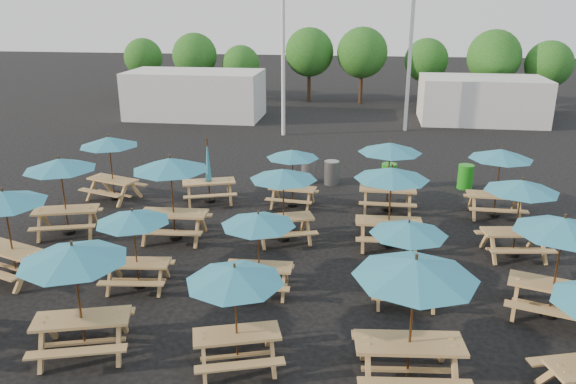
# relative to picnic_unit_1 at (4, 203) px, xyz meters

# --- Properties ---
(ground) EXTENTS (120.00, 120.00, 0.00)m
(ground) POSITION_rel_picnic_unit_1_xyz_m (6.49, 3.06, -2.05)
(ground) COLOR black
(ground) RESTS_ON ground
(picnic_unit_1) EXTENTS (2.66, 2.66, 2.38)m
(picnic_unit_1) POSITION_rel_picnic_unit_1_xyz_m (0.00, 0.00, 0.00)
(picnic_unit_1) COLOR #AD7D4C
(picnic_unit_1) RESTS_ON ground
(picnic_unit_2) EXTENTS (2.65, 2.65, 2.42)m
(picnic_unit_2) POSITION_rel_picnic_unit_1_xyz_m (-0.11, 2.89, 0.03)
(picnic_unit_2) COLOR #AD7D4C
(picnic_unit_2) RESTS_ON ground
(picnic_unit_3) EXTENTS (2.60, 2.60, 2.33)m
(picnic_unit_3) POSITION_rel_picnic_unit_1_xyz_m (-0.06, 6.07, -0.04)
(picnic_unit_3) COLOR #AD7D4C
(picnic_unit_3) RESTS_ON ground
(picnic_unit_4) EXTENTS (2.63, 2.63, 2.41)m
(picnic_unit_4) POSITION_rel_picnic_unit_1_xyz_m (3.35, -2.85, 0.02)
(picnic_unit_4) COLOR #AD7D4C
(picnic_unit_4) RESTS_ON ground
(picnic_unit_5) EXTENTS (2.00, 2.00, 2.05)m
(picnic_unit_5) POSITION_rel_picnic_unit_1_xyz_m (3.36, -0.06, -0.28)
(picnic_unit_5) COLOR #AD7D4C
(picnic_unit_5) RESTS_ON ground
(picnic_unit_6) EXTENTS (2.36, 2.36, 2.54)m
(picnic_unit_6) POSITION_rel_picnic_unit_1_xyz_m (3.27, 2.96, 0.14)
(picnic_unit_6) COLOR #AD7D4C
(picnic_unit_6) RESTS_ON ground
(picnic_unit_7) EXTENTS (2.25, 2.11, 2.34)m
(picnic_unit_7) POSITION_rel_picnic_unit_1_xyz_m (3.43, 6.28, -1.09)
(picnic_unit_7) COLOR #AD7D4C
(picnic_unit_7) RESTS_ON ground
(picnic_unit_8) EXTENTS (2.38, 2.38, 2.15)m
(picnic_unit_8) POSITION_rel_picnic_unit_1_xyz_m (6.52, -2.84, -0.20)
(picnic_unit_8) COLOR #AD7D4C
(picnic_unit_8) RESTS_ON ground
(picnic_unit_9) EXTENTS (1.89, 1.89, 2.06)m
(picnic_unit_9) POSITION_rel_picnic_unit_1_xyz_m (6.40, 0.15, -0.27)
(picnic_unit_9) COLOR #AD7D4C
(picnic_unit_9) RESTS_ON ground
(picnic_unit_10) EXTENTS (2.54, 2.54, 2.26)m
(picnic_unit_10) POSITION_rel_picnic_unit_1_xyz_m (6.54, 3.30, -0.11)
(picnic_unit_10) COLOR #AD7D4C
(picnic_unit_10) RESTS_ON ground
(picnic_unit_11) EXTENTS (1.99, 1.99, 2.06)m
(picnic_unit_11) POSITION_rel_picnic_unit_1_xyz_m (6.42, 6.25, -0.28)
(picnic_unit_11) COLOR #AD7D4C
(picnic_unit_11) RESTS_ON ground
(picnic_unit_12) EXTENTS (2.47, 2.47, 2.56)m
(picnic_unit_12) POSITION_rel_picnic_unit_1_xyz_m (9.80, -2.88, 0.16)
(picnic_unit_12) COLOR #AD7D4C
(picnic_unit_12) RESTS_ON ground
(picnic_unit_13) EXTENTS (1.87, 1.87, 2.05)m
(picnic_unit_13) POSITION_rel_picnic_unit_1_xyz_m (9.90, 0.12, -0.29)
(picnic_unit_13) COLOR #AD7D4C
(picnic_unit_13) RESTS_ON ground
(picnic_unit_14) EXTENTS (2.20, 2.20, 2.42)m
(picnic_unit_14) POSITION_rel_picnic_unit_1_xyz_m (9.61, 3.31, 0.03)
(picnic_unit_14) COLOR #AD7D4C
(picnic_unit_14) RESTS_ON ground
(picnic_unit_15) EXTENTS (2.12, 2.12, 2.41)m
(picnic_unit_15) POSITION_rel_picnic_unit_1_xyz_m (9.66, 6.29, 0.02)
(picnic_unit_15) COLOR #AD7D4C
(picnic_unit_15) RESTS_ON ground
(picnic_unit_17) EXTENTS (2.67, 2.67, 2.42)m
(picnic_unit_17) POSITION_rel_picnic_unit_1_xyz_m (13.15, -0.09, 0.04)
(picnic_unit_17) COLOR #AD7D4C
(picnic_unit_17) RESTS_ON ground
(picnic_unit_18) EXTENTS (2.25, 2.25, 2.26)m
(picnic_unit_18) POSITION_rel_picnic_unit_1_xyz_m (13.08, 3.11, -0.10)
(picnic_unit_18) COLOR #AD7D4C
(picnic_unit_18) RESTS_ON ground
(picnic_unit_19) EXTENTS (2.09, 2.09, 2.33)m
(picnic_unit_19) POSITION_rel_picnic_unit_1_xyz_m (13.18, 6.22, -0.05)
(picnic_unit_19) COLOR #AD7D4C
(picnic_unit_19) RESTS_ON ground
(waste_bin_0) EXTENTS (0.58, 0.58, 0.93)m
(waste_bin_0) POSITION_rel_picnic_unit_1_xyz_m (6.68, 9.08, -1.59)
(waste_bin_0) COLOR gray
(waste_bin_0) RESTS_ON ground
(waste_bin_1) EXTENTS (0.58, 0.58, 0.93)m
(waste_bin_1) POSITION_rel_picnic_unit_1_xyz_m (7.60, 8.94, -1.59)
(waste_bin_1) COLOR gray
(waste_bin_1) RESTS_ON ground
(waste_bin_2) EXTENTS (0.58, 0.58, 0.93)m
(waste_bin_2) POSITION_rel_picnic_unit_1_xyz_m (9.80, 8.88, -1.59)
(waste_bin_2) COLOR #1D931A
(waste_bin_2) RESTS_ON ground
(waste_bin_3) EXTENTS (0.58, 0.58, 0.93)m
(waste_bin_3) POSITION_rel_picnic_unit_1_xyz_m (12.68, 9.12, -1.59)
(waste_bin_3) COLOR #1D931A
(waste_bin_3) RESTS_ON ground
(mast_0) EXTENTS (0.20, 0.20, 12.00)m
(mast_0) POSITION_rel_picnic_unit_1_xyz_m (4.49, 17.06, 3.95)
(mast_0) COLOR silver
(mast_0) RESTS_ON ground
(mast_1) EXTENTS (0.20, 0.20, 12.00)m
(mast_1) POSITION_rel_picnic_unit_1_xyz_m (10.99, 19.06, 3.95)
(mast_1) COLOR silver
(mast_1) RESTS_ON ground
(event_tent_0) EXTENTS (8.00, 4.00, 2.80)m
(event_tent_0) POSITION_rel_picnic_unit_1_xyz_m (-1.51, 21.06, -0.65)
(event_tent_0) COLOR silver
(event_tent_0) RESTS_ON ground
(event_tent_1) EXTENTS (7.00, 4.00, 2.60)m
(event_tent_1) POSITION_rel_picnic_unit_1_xyz_m (15.49, 22.06, -0.75)
(event_tent_1) COLOR silver
(event_tent_1) RESTS_ON ground
(tree_0) EXTENTS (2.80, 2.80, 4.24)m
(tree_0) POSITION_rel_picnic_unit_1_xyz_m (-7.58, 28.30, 0.78)
(tree_0) COLOR #382314
(tree_0) RESTS_ON ground
(tree_1) EXTENTS (3.11, 3.11, 4.72)m
(tree_1) POSITION_rel_picnic_unit_1_xyz_m (-3.25, 26.96, 1.10)
(tree_1) COLOR #382314
(tree_1) RESTS_ON ground
(tree_2) EXTENTS (2.59, 2.59, 3.93)m
(tree_2) POSITION_rel_picnic_unit_1_xyz_m (0.11, 26.71, 0.57)
(tree_2) COLOR #382314
(tree_2) RESTS_ON ground
(tree_3) EXTENTS (3.36, 3.36, 5.09)m
(tree_3) POSITION_rel_picnic_unit_1_xyz_m (4.74, 27.77, 1.35)
(tree_3) COLOR #382314
(tree_3) RESTS_ON ground
(tree_4) EXTENTS (3.41, 3.41, 5.17)m
(tree_4) POSITION_rel_picnic_unit_1_xyz_m (8.39, 27.31, 1.40)
(tree_4) COLOR #382314
(tree_4) RESTS_ON ground
(tree_5) EXTENTS (2.94, 2.94, 4.45)m
(tree_5) POSITION_rel_picnic_unit_1_xyz_m (12.72, 27.73, 0.92)
(tree_5) COLOR #382314
(tree_5) RESTS_ON ground
(tree_6) EXTENTS (3.38, 3.38, 5.13)m
(tree_6) POSITION_rel_picnic_unit_1_xyz_m (16.73, 25.95, 1.37)
(tree_6) COLOR #382314
(tree_6) RESTS_ON ground
(tree_7) EXTENTS (2.95, 2.95, 4.48)m
(tree_7) POSITION_rel_picnic_unit_1_xyz_m (20.12, 25.98, 0.94)
(tree_7) COLOR #382314
(tree_7) RESTS_ON ground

